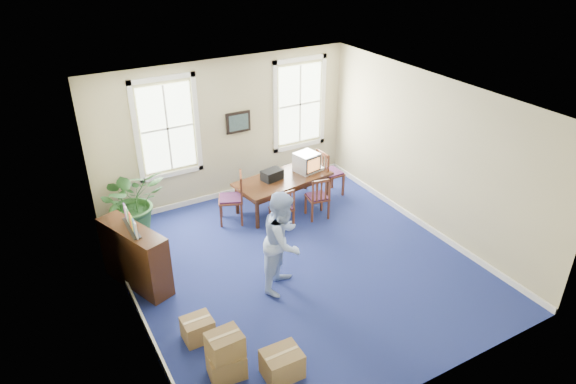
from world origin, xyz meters
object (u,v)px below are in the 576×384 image
credenza (135,256)px  crt_tv (307,162)px  chair_near_left (282,208)px  conference_table (283,192)px  cardboard_boxes (236,344)px  man (283,241)px  potted_plant (133,201)px

credenza → crt_tv: bearing=-4.8°
crt_tv → chair_near_left: bearing=-155.6°
conference_table → cardboard_boxes: cardboard_boxes is taller
conference_table → man: bearing=-127.2°
man → potted_plant: (-1.80, 3.02, -0.20)m
cardboard_boxes → conference_table: bearing=52.7°
chair_near_left → man: (-0.91, -1.71, 0.46)m
crt_tv → cardboard_boxes: 5.16m
chair_near_left → cardboard_boxes: chair_near_left is taller
man → conference_table: bearing=21.1°
crt_tv → potted_plant: potted_plant is taller
conference_table → credenza: bearing=-170.6°
crt_tv → man: (-1.98, -2.49, -0.02)m
chair_near_left → man: man is taller
conference_table → man: 2.84m
man → chair_near_left: bearing=22.0°
chair_near_left → credenza: 3.15m
crt_tv → credenza: credenza is taller
conference_table → chair_near_left: chair_near_left is taller
chair_near_left → potted_plant: (-2.71, 1.30, 0.27)m
crt_tv → chair_near_left: size_ratio=0.56×
crt_tv → credenza: 4.37m
credenza → cardboard_boxes: 2.70m
man → credenza: (-2.22, 1.31, -0.34)m
conference_table → crt_tv: bearing=-3.9°
crt_tv → potted_plant: 3.82m
crt_tv → credenza: size_ratio=0.35×
potted_plant → crt_tv: bearing=-8.0°
chair_near_left → conference_table: bearing=-124.0°
credenza → potted_plant: size_ratio=1.03×
chair_near_left → credenza: size_ratio=0.62×
conference_table → cardboard_boxes: size_ratio=1.56×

